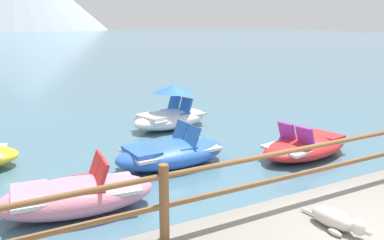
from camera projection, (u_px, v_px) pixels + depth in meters
The scene contains 7 objects.
ground_plane at pixel (6, 54), 38.89m from camera, with size 200.00×200.00×0.00m, color #477084.
dock_railing at pixel (311, 162), 6.12m from camera, with size 23.92×0.12×0.95m.
dog_resting at pixel (337, 220), 5.31m from camera, with size 0.41×1.08×0.26m.
pedal_boat_0 at pixel (76, 195), 6.62m from camera, with size 2.57×1.39×0.89m.
pedal_boat_1 at pixel (171, 114), 11.92m from camera, with size 2.64×1.80×1.23m.
pedal_boat_2 at pixel (306, 146), 9.42m from camera, with size 2.62×1.59×0.81m.
pedal_boat_6 at pixel (171, 153), 8.80m from camera, with size 2.50×1.33×0.87m.
Camera 1 is at (-4.38, -2.65, 2.99)m, focal length 39.30 mm.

